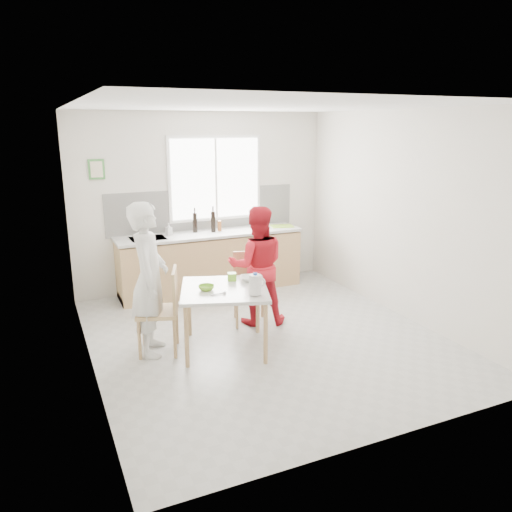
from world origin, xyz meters
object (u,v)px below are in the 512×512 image
at_px(dining_table, 224,294).
at_px(milk_jug, 255,284).
at_px(bowl_white, 249,278).
at_px(chair_left, 164,307).
at_px(chair_far, 249,284).
at_px(wine_bottle_b, 195,222).
at_px(wine_bottle_a, 213,222).
at_px(person_white, 149,279).
at_px(person_red, 257,266).
at_px(bowl_green, 206,288).

height_order(dining_table, milk_jug, milk_jug).
height_order(dining_table, bowl_white, bowl_white).
relative_size(dining_table, chair_left, 1.25).
distance_m(chair_far, wine_bottle_b, 1.62).
relative_size(chair_far, wine_bottle_a, 2.85).
relative_size(milk_jug, wine_bottle_a, 0.73).
height_order(person_white, wine_bottle_a, person_white).
bearing_deg(wine_bottle_a, dining_table, -106.30).
relative_size(person_white, person_red, 1.12).
xyz_separation_m(milk_jug, wine_bottle_b, (0.13, 2.53, 0.21)).
relative_size(chair_left, bowl_white, 4.45).
xyz_separation_m(person_white, wine_bottle_a, (1.38, 1.81, 0.22)).
bearing_deg(person_red, wine_bottle_a, -69.20).
bearing_deg(bowl_white, bowl_green, -167.66).
distance_m(chair_far, wine_bottle_a, 1.52).
bearing_deg(person_red, chair_far, -33.40).
bearing_deg(person_red, bowl_white, 74.36).
xyz_separation_m(chair_far, bowl_white, (-0.23, -0.52, 0.26)).
bearing_deg(dining_table, chair_far, 48.24).
bearing_deg(wine_bottle_a, bowl_white, -97.12).
bearing_deg(chair_far, chair_left, -141.42).
relative_size(chair_far, person_red, 0.60).
distance_m(chair_far, milk_jug, 1.15).
height_order(dining_table, person_red, person_red).
bearing_deg(chair_left, wine_bottle_a, 164.69).
relative_size(dining_table, wine_bottle_a, 3.77).
distance_m(dining_table, chair_left, 0.69).
height_order(chair_far, milk_jug, milk_jug).
relative_size(dining_table, person_red, 0.79).
distance_m(chair_left, bowl_green, 0.53).
height_order(dining_table, bowl_green, bowl_green).
distance_m(chair_far, person_white, 1.47).
height_order(chair_far, person_red, person_red).
distance_m(person_white, bowl_green, 0.63).
xyz_separation_m(bowl_white, milk_jug, (-0.15, -0.51, 0.10)).
distance_m(person_red, bowl_green, 1.03).
bearing_deg(chair_far, wine_bottle_b, 117.98).
distance_m(bowl_white, milk_jug, 0.54).
bearing_deg(wine_bottle_b, bowl_green, -104.44).
bearing_deg(milk_jug, wine_bottle_a, 99.59).
bearing_deg(dining_table, person_white, 161.37).
xyz_separation_m(chair_left, bowl_green, (0.44, -0.20, 0.23)).
relative_size(dining_table, bowl_white, 5.55).
bearing_deg(chair_far, bowl_white, -95.02).
distance_m(chair_left, milk_jug, 1.09).
relative_size(dining_table, person_white, 0.70).
distance_m(chair_left, bowl_white, 1.03).
bearing_deg(chair_far, dining_table, -113.14).
bearing_deg(bowl_white, wine_bottle_b, 90.49).
distance_m(person_red, bowl_white, 0.53).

